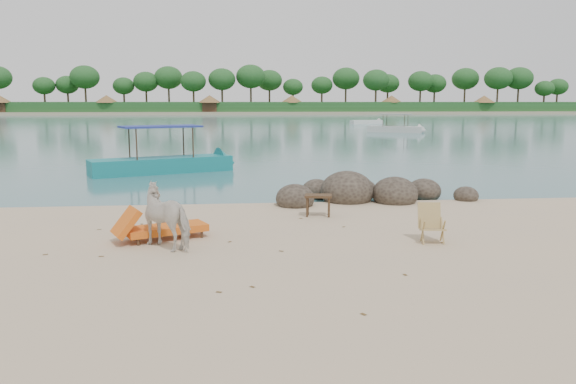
{
  "coord_description": "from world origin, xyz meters",
  "views": [
    {
      "loc": [
        -0.71,
        -10.62,
        3.04
      ],
      "look_at": [
        0.54,
        2.0,
        1.0
      ],
      "focal_mm": 35.0,
      "sensor_mm": 36.0,
      "label": 1
    }
  ],
  "objects_px": {
    "boat_near": "(161,134)",
    "lounge_chair": "(166,225)",
    "boulders": "(362,193)",
    "side_table": "(318,207)",
    "deck_chair": "(433,225)",
    "cow": "(169,217)"
  },
  "relations": [
    {
      "from": "side_table",
      "to": "deck_chair",
      "type": "bearing_deg",
      "value": -46.26
    },
    {
      "from": "side_table",
      "to": "deck_chair",
      "type": "xyz_separation_m",
      "value": [
        2.02,
        -3.09,
        0.13
      ]
    },
    {
      "from": "lounge_chair",
      "to": "deck_chair",
      "type": "bearing_deg",
      "value": -33.16
    },
    {
      "from": "lounge_chair",
      "to": "boat_near",
      "type": "distance_m",
      "value": 12.82
    },
    {
      "from": "side_table",
      "to": "boulders",
      "type": "bearing_deg",
      "value": 63.77
    },
    {
      "from": "lounge_chair",
      "to": "boat_near",
      "type": "bearing_deg",
      "value": 73.51
    },
    {
      "from": "lounge_chair",
      "to": "boat_near",
      "type": "xyz_separation_m",
      "value": [
        -1.63,
        12.64,
        1.34
      ]
    },
    {
      "from": "boat_near",
      "to": "lounge_chair",
      "type": "bearing_deg",
      "value": -105.55
    },
    {
      "from": "lounge_chair",
      "to": "deck_chair",
      "type": "distance_m",
      "value": 5.84
    },
    {
      "from": "cow",
      "to": "deck_chair",
      "type": "relative_size",
      "value": 1.88
    },
    {
      "from": "boulders",
      "to": "lounge_chair",
      "type": "xyz_separation_m",
      "value": [
        -5.48,
        -4.48,
        0.09
      ]
    },
    {
      "from": "lounge_chair",
      "to": "boulders",
      "type": "bearing_deg",
      "value": 15.44
    },
    {
      "from": "boulders",
      "to": "side_table",
      "type": "distance_m",
      "value": 2.92
    },
    {
      "from": "boulders",
      "to": "lounge_chair",
      "type": "height_order",
      "value": "boulders"
    },
    {
      "from": "side_table",
      "to": "deck_chair",
      "type": "relative_size",
      "value": 0.85
    },
    {
      "from": "boulders",
      "to": "deck_chair",
      "type": "xyz_separation_m",
      "value": [
        0.28,
        -5.43,
        0.18
      ]
    },
    {
      "from": "cow",
      "to": "boat_near",
      "type": "distance_m",
      "value": 13.5
    },
    {
      "from": "cow",
      "to": "boulders",
      "type": "bearing_deg",
      "value": 177.78
    },
    {
      "from": "cow",
      "to": "deck_chair",
      "type": "distance_m",
      "value": 5.62
    },
    {
      "from": "boulders",
      "to": "cow",
      "type": "xyz_separation_m",
      "value": [
        -5.33,
        -5.18,
        0.43
      ]
    },
    {
      "from": "deck_chair",
      "to": "lounge_chair",
      "type": "bearing_deg",
      "value": 179.49
    },
    {
      "from": "boulders",
      "to": "boat_near",
      "type": "relative_size",
      "value": 0.92
    }
  ]
}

